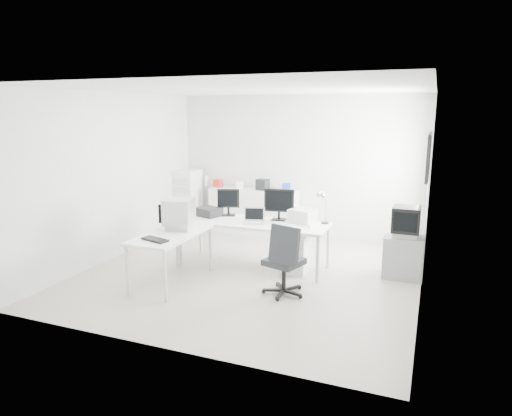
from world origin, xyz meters
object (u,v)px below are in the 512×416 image
at_px(sideboard, 254,211).
at_px(filing_cabinet, 188,200).
at_px(laser_printer, 302,216).
at_px(crt_monitor, 179,215).
at_px(inkjet_printer, 209,212).
at_px(lcd_monitor_small, 228,202).
at_px(tv_cabinet, 404,257).
at_px(main_desk, 253,244).
at_px(side_desk, 172,258).
at_px(laptop, 254,216).
at_px(drawer_pedestal, 296,252).
at_px(office_chair, 284,258).
at_px(lcd_monitor_large, 279,205).
at_px(crt_tv, 406,222).

bearing_deg(sideboard, filing_cabinet, -172.50).
bearing_deg(laser_printer, crt_monitor, -132.80).
xyz_separation_m(inkjet_printer, lcd_monitor_small, (0.30, 0.15, 0.16)).
bearing_deg(sideboard, tv_cabinet, -26.91).
height_order(main_desk, laser_printer, laser_printer).
height_order(side_desk, crt_monitor, crt_monitor).
height_order(main_desk, laptop, laptop).
bearing_deg(main_desk, laptop, -63.43).
xyz_separation_m(lcd_monitor_small, laptop, (0.60, -0.35, -0.11)).
bearing_deg(main_desk, sideboard, 111.57).
distance_m(laser_printer, tv_cabinet, 1.66).
bearing_deg(laptop, lcd_monitor_small, 133.96).
xyz_separation_m(side_desk, crt_monitor, (0.00, 0.25, 0.59)).
distance_m(drawer_pedestal, inkjet_printer, 1.64).
height_order(office_chair, filing_cabinet, filing_cabinet).
distance_m(drawer_pedestal, tv_cabinet, 1.64).
xyz_separation_m(drawer_pedestal, inkjet_printer, (-1.55, 0.05, 0.52)).
bearing_deg(drawer_pedestal, side_desk, -143.43).
distance_m(lcd_monitor_large, laptop, 0.48).
relative_size(laptop, tv_cabinet, 0.58).
distance_m(main_desk, tv_cabinet, 2.34).
height_order(drawer_pedestal, laptop, laptop).
xyz_separation_m(laptop, laser_printer, (0.70, 0.32, -0.01)).
relative_size(lcd_monitor_large, office_chair, 0.49).
bearing_deg(laptop, crt_tv, -3.78).
height_order(side_desk, laser_printer, laser_printer).
distance_m(lcd_monitor_small, laptop, 0.70).
xyz_separation_m(side_desk, office_chair, (1.67, 0.18, 0.14)).
height_order(laptop, filing_cabinet, filing_cabinet).
bearing_deg(tv_cabinet, main_desk, -170.65).
bearing_deg(side_desk, office_chair, 6.27).
distance_m(main_desk, side_desk, 1.39).
height_order(side_desk, drawer_pedestal, side_desk).
bearing_deg(main_desk, side_desk, -127.69).
distance_m(drawer_pedestal, filing_cabinet, 3.37).
bearing_deg(tv_cabinet, crt_tv, 0.00).
xyz_separation_m(drawer_pedestal, lcd_monitor_large, (-0.35, 0.20, 0.70)).
distance_m(main_desk, sideboard, 2.09).
relative_size(drawer_pedestal, lcd_monitor_small, 1.29).
height_order(main_desk, lcd_monitor_small, lcd_monitor_small).
xyz_separation_m(main_desk, crt_monitor, (-0.85, -0.85, 0.59)).
bearing_deg(laptop, sideboard, 96.04).
relative_size(inkjet_printer, crt_monitor, 0.94).
xyz_separation_m(laptop, filing_cabinet, (-2.24, 1.85, -0.24)).
bearing_deg(tv_cabinet, crt_monitor, -158.72).
xyz_separation_m(crt_monitor, crt_tv, (3.16, 1.23, -0.10)).
bearing_deg(lcd_monitor_large, tv_cabinet, -2.37).
xyz_separation_m(laptop, sideboard, (-0.82, 2.04, -0.41)).
bearing_deg(crt_tv, drawer_pedestal, -168.40).
bearing_deg(crt_monitor, tv_cabinet, 9.55).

